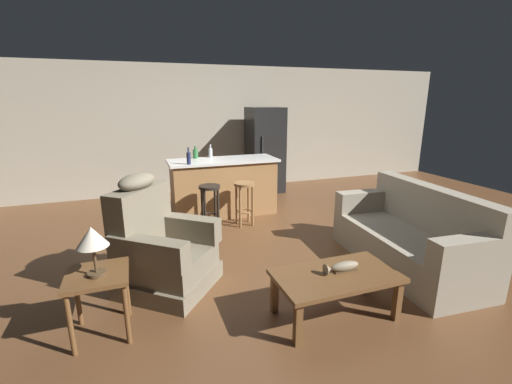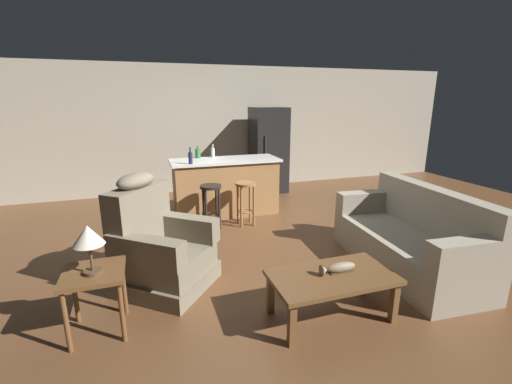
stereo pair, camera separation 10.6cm
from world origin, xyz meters
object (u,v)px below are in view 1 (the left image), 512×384
(end_table, at_px, (98,284))
(bottle_tall_green, at_px, (189,158))
(coffee_table, at_px, (336,279))
(table_lamp, at_px, (92,239))
(kitchen_island, at_px, (224,187))
(fish_figurine, at_px, (342,267))
(bar_stool_left, at_px, (210,199))
(refrigerator, at_px, (265,150))
(bar_stool_right, at_px, (244,196))
(couch, at_px, (410,238))
(bottle_wine_dark, at_px, (211,153))
(recliner_near_lamp, at_px, (161,249))
(bottle_short_amber, at_px, (195,154))

(end_table, xyz_separation_m, bottle_tall_green, (1.15, 2.45, 0.59))
(coffee_table, xyz_separation_m, table_lamp, (-1.96, 0.40, 0.50))
(kitchen_island, bearing_deg, fish_figurine, -85.02)
(bar_stool_left, bearing_deg, refrigerator, 48.91)
(coffee_table, height_order, table_lamp, table_lamp)
(fish_figurine, relative_size, kitchen_island, 0.19)
(kitchen_island, xyz_separation_m, bar_stool_right, (0.17, -0.63, -0.01))
(fish_figurine, height_order, refrigerator, refrigerator)
(bar_stool_left, height_order, refrigerator, refrigerator)
(coffee_table, relative_size, bar_stool_right, 1.62)
(couch, relative_size, refrigerator, 1.11)
(end_table, relative_size, table_lamp, 1.37)
(table_lamp, xyz_separation_m, bar_stool_right, (1.92, 2.12, -0.40))
(coffee_table, height_order, bar_stool_left, bar_stool_left)
(kitchen_island, height_order, bottle_wine_dark, bottle_wine_dark)
(end_table, bearing_deg, bottle_wine_dark, 61.56)
(fish_figurine, xyz_separation_m, bar_stool_right, (-0.11, 2.50, 0.01))
(recliner_near_lamp, distance_m, bottle_wine_dark, 2.65)
(fish_figurine, xyz_separation_m, refrigerator, (0.95, 4.33, 0.42))
(couch, distance_m, bottle_short_amber, 3.55)
(kitchen_island, bearing_deg, bar_stool_left, -120.94)
(coffee_table, bearing_deg, end_table, 167.29)
(recliner_near_lamp, bearing_deg, table_lamp, -90.14)
(table_lamp, xyz_separation_m, bar_stool_left, (1.37, 2.12, -0.40))
(fish_figurine, xyz_separation_m, couch, (1.30, 0.54, -0.12))
(refrigerator, bearing_deg, couch, -84.61)
(coffee_table, relative_size, bottle_tall_green, 4.24)
(recliner_near_lamp, relative_size, bottle_short_amber, 5.79)
(couch, xyz_separation_m, refrigerator, (-0.36, 3.79, 0.54))
(bar_stool_right, xyz_separation_m, refrigerator, (1.05, 1.83, 0.41))
(couch, distance_m, bar_stool_left, 2.77)
(table_lamp, xyz_separation_m, refrigerator, (2.97, 3.95, 0.01))
(fish_figurine, bearing_deg, table_lamp, 169.31)
(coffee_table, bearing_deg, couch, 22.16)
(fish_figurine, distance_m, table_lamp, 2.10)
(fish_figurine, distance_m, refrigerator, 4.45)
(kitchen_island, height_order, bar_stool_left, kitchen_island)
(table_lamp, height_order, bottle_wine_dark, bottle_wine_dark)
(bottle_tall_green, bearing_deg, fish_figurine, -72.97)
(end_table, relative_size, bar_stool_left, 0.82)
(fish_figurine, xyz_separation_m, bottle_short_amber, (-0.68, 3.39, 0.57))
(recliner_near_lamp, bearing_deg, bottle_short_amber, 110.26)
(bar_stool_left, bearing_deg, bottle_wine_dark, 75.65)
(couch, relative_size, bottle_short_amber, 9.44)
(end_table, bearing_deg, fish_figurine, -11.69)
(table_lamp, bearing_deg, kitchen_island, 57.48)
(kitchen_island, distance_m, refrigerator, 1.76)
(couch, xyz_separation_m, bar_stool_right, (-1.41, 1.96, 0.13))
(couch, height_order, bar_stool_left, couch)
(fish_figurine, height_order, bottle_short_amber, bottle_short_amber)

